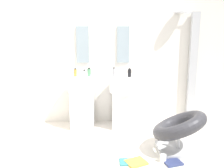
% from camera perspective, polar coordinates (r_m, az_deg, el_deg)
% --- Properties ---
extents(ground_plane, '(4.80, 3.60, 0.04)m').
position_cam_1_polar(ground_plane, '(3.29, -2.61, -18.81)').
color(ground_plane, silver).
extents(rear_partition, '(4.80, 0.10, 2.60)m').
position_cam_1_polar(rear_partition, '(4.50, -2.14, 7.14)').
color(rear_partition, silver).
rests_on(rear_partition, ground_plane).
extents(pedestal_sink_left, '(0.50, 0.50, 1.05)m').
position_cam_1_polar(pedestal_sink_left, '(4.32, -7.07, -3.60)').
color(pedestal_sink_left, white).
rests_on(pedestal_sink_left, ground_plane).
extents(pedestal_sink_right, '(0.50, 0.50, 1.05)m').
position_cam_1_polar(pedestal_sink_right, '(4.30, 2.76, -3.58)').
color(pedestal_sink_right, white).
rests_on(pedestal_sink_right, ground_plane).
extents(vanity_mirror_left, '(0.22, 0.03, 0.65)m').
position_cam_1_polar(vanity_mirror_left, '(4.45, -7.00, 9.27)').
color(vanity_mirror_left, '#8C9EA8').
extents(vanity_mirror_right, '(0.22, 0.03, 0.65)m').
position_cam_1_polar(vanity_mirror_right, '(4.43, 2.66, 9.33)').
color(vanity_mirror_right, '#8C9EA8').
extents(shower_column, '(0.49, 0.24, 2.05)m').
position_cam_1_polar(shower_column, '(4.66, 18.43, 3.99)').
color(shower_column, '#B7BABF').
rests_on(shower_column, ground_plane).
extents(lounge_chair, '(1.05, 1.05, 0.65)m').
position_cam_1_polar(lounge_chair, '(3.56, 15.60, -10.17)').
color(lounge_chair, '#B7BABF').
rests_on(lounge_chair, ground_plane).
extents(towel_rack, '(0.37, 0.22, 0.95)m').
position_cam_1_polar(towel_rack, '(3.76, -24.01, -5.11)').
color(towel_rack, '#B7BABF').
rests_on(towel_rack, ground_plane).
extents(area_rug, '(1.26, 0.84, 0.01)m').
position_cam_1_polar(area_rug, '(3.28, 9.23, -18.51)').
color(area_rug, white).
rests_on(area_rug, ground_plane).
extents(magazine_navy, '(0.26, 0.23, 0.03)m').
position_cam_1_polar(magazine_navy, '(3.36, 14.27, -17.63)').
color(magazine_navy, navy).
rests_on(magazine_navy, area_rug).
extents(magazine_ochre, '(0.32, 0.30, 0.03)m').
position_cam_1_polar(magazine_ochre, '(3.28, 5.75, -18.01)').
color(magazine_ochre, gold).
rests_on(magazine_ochre, area_rug).
extents(magazine_teal, '(0.28, 0.19, 0.02)m').
position_cam_1_polar(magazine_teal, '(3.29, 4.27, -17.96)').
color(magazine_teal, teal).
rests_on(magazine_teal, area_rug).
extents(coffee_mug, '(0.08, 0.08, 0.10)m').
position_cam_1_polar(coffee_mug, '(3.34, 12.04, -16.91)').
color(coffee_mug, white).
rests_on(coffee_mug, area_rug).
extents(soap_bottle_green, '(0.06, 0.06, 0.15)m').
position_cam_1_polar(soap_bottle_green, '(4.15, -5.46, 2.79)').
color(soap_bottle_green, '#59996B').
rests_on(soap_bottle_green, pedestal_sink_left).
extents(soap_bottle_grey, '(0.05, 0.05, 0.15)m').
position_cam_1_polar(soap_bottle_grey, '(4.15, 0.46, 2.85)').
color(soap_bottle_grey, '#99999E').
rests_on(soap_bottle_grey, pedestal_sink_right).
extents(soap_bottle_white, '(0.06, 0.06, 0.12)m').
position_cam_1_polar(soap_bottle_white, '(4.09, -6.56, 2.47)').
color(soap_bottle_white, white).
rests_on(soap_bottle_white, pedestal_sink_left).
extents(soap_bottle_black, '(0.06, 0.06, 0.15)m').
position_cam_1_polar(soap_bottle_black, '(4.06, 4.17, 2.63)').
color(soap_bottle_black, black).
rests_on(soap_bottle_black, pedestal_sink_right).
extents(soap_bottle_amber, '(0.05, 0.05, 0.14)m').
position_cam_1_polar(soap_bottle_amber, '(4.16, -8.71, 2.68)').
color(soap_bottle_amber, '#C68C38').
rests_on(soap_bottle_amber, pedestal_sink_left).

